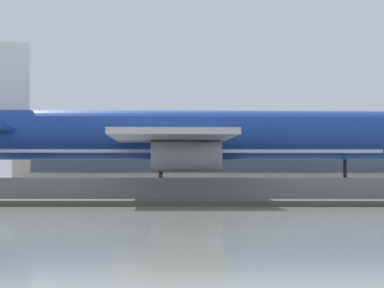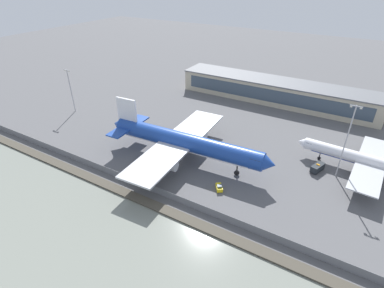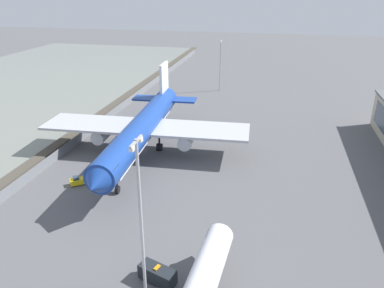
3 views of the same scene
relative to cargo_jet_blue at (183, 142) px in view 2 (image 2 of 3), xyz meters
name	(u,v)px [view 2 (image 2 of 3)]	position (x,y,z in m)	size (l,w,h in m)	color
ground_plane	(175,162)	(-1.77, -2.53, -6.73)	(500.00, 500.00, 0.00)	#565659
shoreline_seawall	(134,197)	(-1.77, -23.03, -6.48)	(320.00, 3.00, 0.50)	#474238
perimeter_fence	(144,185)	(-1.77, -18.53, -5.57)	(280.00, 0.10, 2.31)	slate
cargo_jet_blue	(183,142)	(0.00, 0.00, 0.00)	(57.86, 49.33, 17.62)	#193D93
passenger_jet_white	(367,161)	(51.78, 21.90, -2.32)	(40.50, 34.91, 11.56)	white
baggage_tug	(219,187)	(17.06, -8.11, -5.92)	(3.18, 3.53, 1.80)	yellow
ops_van	(317,168)	(39.29, 15.49, -5.45)	(3.72, 5.60, 2.48)	#1E2328
terminal_building	(276,91)	(10.71, 64.58, -1.67)	(90.58, 15.81, 10.10)	#BCB299
apron_light_mast_apron_west	(71,88)	(-61.72, 8.63, 3.89)	(3.20, 0.40, 18.72)	#A8A8AD
apron_light_mast_apron_east	(347,139)	(44.79, 15.96, 6.17)	(3.20, 0.40, 23.20)	#A8A8AD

